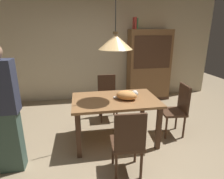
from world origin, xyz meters
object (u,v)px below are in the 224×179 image
hutch_bookcase (149,67)px  pendant_lamp (116,42)px  chair_right_side (177,108)px  chair_near_front (128,141)px  chair_far_back (107,95)px  cat_sleeping (127,95)px  book_red_tall (135,23)px  dining_table (115,105)px  book_green_slim (137,24)px  person_standing (4,111)px

hutch_bookcase → pendant_lamp: bearing=-124.0°
chair_right_side → pendant_lamp: pendant_lamp is taller
chair_near_front → chair_far_back: 1.76m
cat_sleeping → chair_far_back: bearing=101.3°
chair_far_back → book_red_tall: book_red_tall is taller
dining_table → chair_far_back: 0.89m
hutch_bookcase → book_green_slim: book_green_slim is taller
pendant_lamp → book_red_tall: 2.11m
chair_right_side → book_red_tall: size_ratio=3.32×
chair_far_back → book_green_slim: book_green_slim is taller
hutch_bookcase → book_green_slim: bearing=179.8°
chair_right_side → book_red_tall: book_red_tall is taller
cat_sleeping → hutch_bookcase: bearing=61.0°
book_green_slim → hutch_bookcase: bearing=-0.2°
person_standing → book_red_tall: bearing=45.2°
dining_table → chair_near_front: 0.89m
chair_far_back → book_green_slim: size_ratio=3.58×
chair_far_back → hutch_bookcase: hutch_bookcase is taller
chair_near_front → cat_sleeping: size_ratio=2.28×
pendant_lamp → hutch_bookcase: 2.42m
chair_far_back → pendant_lamp: bearing=-90.0°
book_green_slim → person_standing: (-2.41, -2.38, -1.12)m
chair_far_back → pendant_lamp: (-0.00, -0.88, 1.15)m
cat_sleeping → pendant_lamp: size_ratio=0.31×
chair_right_side → person_standing: (-2.64, -0.47, 0.35)m
cat_sleeping → book_red_tall: size_ratio=1.46×
dining_table → book_red_tall: (0.85, 1.90, 1.34)m
hutch_bookcase → chair_far_back: bearing=-141.4°
dining_table → chair_right_side: size_ratio=1.51×
chair_right_side → chair_far_back: 1.43m
hutch_bookcase → book_green_slim: size_ratio=7.12×
book_red_tall → dining_table: bearing=-114.1°
chair_near_front → chair_far_back: size_ratio=1.00×
hutch_bookcase → person_standing: 3.66m
pendant_lamp → book_green_slim: pendant_lamp is taller
dining_table → pendant_lamp: pendant_lamp is taller
pendant_lamp → chair_right_side: bearing=-0.3°
book_red_tall → chair_near_front: bearing=-107.0°
dining_table → chair_near_front: (-0.00, -0.88, -0.14)m
book_green_slim → person_standing: size_ratio=0.15×
pendant_lamp → book_red_tall: size_ratio=4.64×
chair_near_front → person_standing: bearing=165.1°
hutch_bookcase → book_green_slim: (-0.38, 0.00, 1.09)m
chair_near_front → book_red_tall: (0.85, 2.78, 1.48)m
chair_right_side → chair_near_front: (-1.13, -0.87, 0.00)m
chair_near_front → book_green_slim: size_ratio=3.58×
dining_table → person_standing: (-1.51, -0.48, 0.21)m
dining_table → pendant_lamp: 1.01m
chair_right_side → dining_table: bearing=179.7°
pendant_lamp → hutch_bookcase: (1.28, 1.90, -0.77)m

